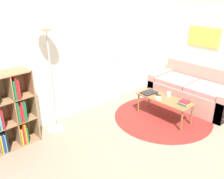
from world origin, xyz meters
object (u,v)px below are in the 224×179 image
object	(u,v)px
couch	(194,91)
bowl	(159,98)
cup	(169,94)
coffee_table	(165,100)
laptop	(149,93)
floor_lamp	(48,47)

from	to	relation	value
couch	bowl	size ratio (longest dim) A/B	14.81
bowl	cup	bearing A→B (deg)	-9.62
coffee_table	cup	world-z (taller)	cup
bowl	couch	bearing A→B (deg)	-5.09
cup	laptop	bearing A→B (deg)	113.73
laptop	coffee_table	bearing A→B (deg)	-86.47
laptop	floor_lamp	bearing A→B (deg)	157.46
couch	bowl	xyz separation A→B (m)	(-1.16, 0.10, 0.16)
floor_lamp	couch	xyz separation A→B (m)	(2.82, -1.15, -1.24)
coffee_table	laptop	distance (m)	0.38
coffee_table	floor_lamp	bearing A→B (deg)	148.24
floor_lamp	cup	xyz separation A→B (m)	(1.92, -1.10, -1.06)
floor_lamp	coffee_table	size ratio (longest dim) A/B	1.69
floor_lamp	cup	world-z (taller)	floor_lamp
floor_lamp	cup	size ratio (longest dim) A/B	22.03
couch	laptop	world-z (taller)	couch
coffee_table	cup	bearing A→B (deg)	3.67
floor_lamp	bowl	xyz separation A→B (m)	(1.66, -1.05, -1.08)
couch	coffee_table	bearing A→B (deg)	177.25
couch	cup	xyz separation A→B (m)	(-0.89, 0.06, 0.18)
couch	cup	distance (m)	0.92
floor_lamp	couch	bearing A→B (deg)	-22.28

